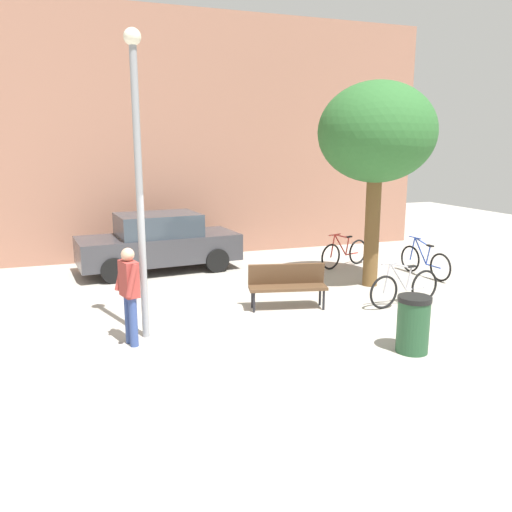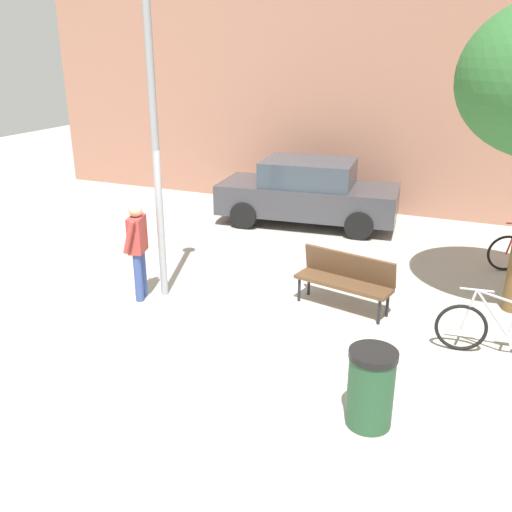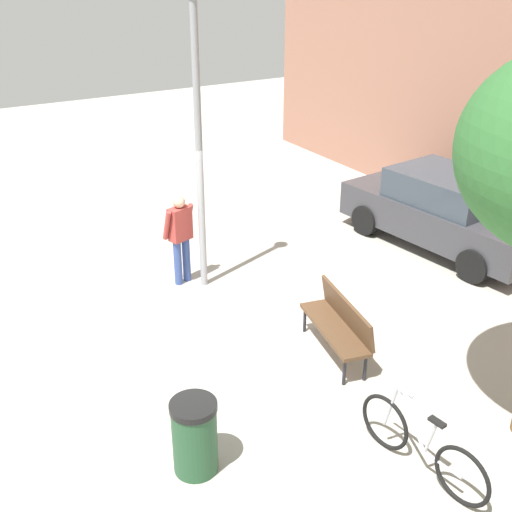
{
  "view_description": "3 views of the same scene",
  "coord_description": "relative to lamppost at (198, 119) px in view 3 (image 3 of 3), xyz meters",
  "views": [
    {
      "loc": [
        -2.31,
        -7.92,
        3.29
      ],
      "look_at": [
        1.06,
        1.65,
        1.13
      ],
      "focal_mm": 36.1,
      "sensor_mm": 36.0,
      "label": 1
    },
    {
      "loc": [
        3.58,
        -6.61,
        4.03
      ],
      "look_at": [
        0.13,
        1.56,
        0.66
      ],
      "focal_mm": 38.71,
      "sensor_mm": 36.0,
      "label": 2
    },
    {
      "loc": [
        7.88,
        -3.59,
        5.45
      ],
      "look_at": [
        0.16,
        1.06,
        1.1
      ],
      "focal_mm": 44.45,
      "sensor_mm": 36.0,
      "label": 3
    }
  ],
  "objects": [
    {
      "name": "ground_plane",
      "position": [
        1.28,
        -0.83,
        -3.02
      ],
      "size": [
        36.0,
        36.0,
        0.0
      ],
      "primitive_type": "plane",
      "color": "#A8A399"
    },
    {
      "name": "person_by_lamppost",
      "position": [
        -0.28,
        -0.29,
        -2.05
      ],
      "size": [
        0.4,
        0.63,
        1.67
      ],
      "color": "#334784",
      "rests_on": "ground_plane"
    },
    {
      "name": "bicycle_silver",
      "position": [
        5.38,
        0.05,
        -2.64
      ],
      "size": [
        1.8,
        0.26,
        0.97
      ],
      "color": "black",
      "rests_on": "ground_plane"
    },
    {
      "name": "lamppost",
      "position": [
        0.0,
        0.0,
        0.0
      ],
      "size": [
        0.28,
        0.28,
        5.12
      ],
      "color": "gray",
      "rests_on": "ground_plane"
    },
    {
      "name": "park_bench",
      "position": [
        3.0,
        0.72,
        -2.47
      ],
      "size": [
        1.66,
        0.81,
        0.92
      ],
      "color": "#513823",
      "rests_on": "ground_plane"
    },
    {
      "name": "trash_bin",
      "position": [
        4.01,
        -2.13,
        -2.55
      ],
      "size": [
        0.54,
        0.54,
        0.94
      ],
      "color": "#234C2D",
      "rests_on": "ground_plane"
    },
    {
      "name": "parked_car_charcoal",
      "position": [
        1.01,
        4.89,
        -2.24
      ],
      "size": [
        4.35,
        2.14,
        1.55
      ],
      "color": "#38383D",
      "rests_on": "ground_plane"
    }
  ]
}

